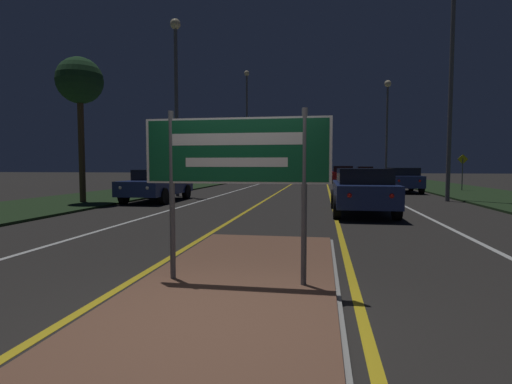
% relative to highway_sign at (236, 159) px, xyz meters
% --- Properties ---
extents(ground_plane, '(160.00, 160.00, 0.00)m').
position_rel_highway_sign_xyz_m(ground_plane, '(0.00, -1.20, -1.64)').
color(ground_plane, '#282623').
extents(median_island, '(2.57, 6.72, 0.10)m').
position_rel_highway_sign_xyz_m(median_island, '(0.00, 0.00, -1.60)').
color(median_island, '#999993').
rests_on(median_island, ground_plane).
extents(verge_left, '(5.00, 100.00, 0.08)m').
position_rel_highway_sign_xyz_m(verge_left, '(-9.50, 18.80, -1.60)').
color(verge_left, '#1E3319').
rests_on(verge_left, ground_plane).
extents(verge_right, '(5.00, 100.00, 0.08)m').
position_rel_highway_sign_xyz_m(verge_right, '(9.50, 18.80, -1.60)').
color(verge_right, '#1E3319').
rests_on(verge_right, ground_plane).
extents(centre_line_yellow_left, '(0.12, 70.00, 0.01)m').
position_rel_highway_sign_xyz_m(centre_line_yellow_left, '(-1.47, 23.80, -1.64)').
color(centre_line_yellow_left, gold).
rests_on(centre_line_yellow_left, ground_plane).
extents(centre_line_yellow_right, '(0.12, 70.00, 0.01)m').
position_rel_highway_sign_xyz_m(centre_line_yellow_right, '(1.47, 23.80, -1.64)').
color(centre_line_yellow_right, gold).
rests_on(centre_line_yellow_right, ground_plane).
extents(lane_line_white_left, '(0.12, 70.00, 0.01)m').
position_rel_highway_sign_xyz_m(lane_line_white_left, '(-4.20, 23.80, -1.64)').
color(lane_line_white_left, silver).
rests_on(lane_line_white_left, ground_plane).
extents(lane_line_white_right, '(0.12, 70.00, 0.01)m').
position_rel_highway_sign_xyz_m(lane_line_white_right, '(4.20, 23.80, -1.64)').
color(lane_line_white_right, silver).
rests_on(lane_line_white_right, ground_plane).
extents(edge_line_white_left, '(0.10, 70.00, 0.01)m').
position_rel_highway_sign_xyz_m(edge_line_white_left, '(-7.20, 23.80, -1.64)').
color(edge_line_white_left, silver).
rests_on(edge_line_white_left, ground_plane).
extents(edge_line_white_right, '(0.10, 70.00, 0.01)m').
position_rel_highway_sign_xyz_m(edge_line_white_right, '(7.20, 23.80, -1.64)').
color(edge_line_white_right, silver).
rests_on(edge_line_white_right, ground_plane).
extents(highway_sign, '(2.34, 0.07, 2.15)m').
position_rel_highway_sign_xyz_m(highway_sign, '(0.00, 0.00, 0.00)').
color(highway_sign, '#56565B').
rests_on(highway_sign, median_island).
extents(streetlight_left_near, '(0.52, 0.52, 8.80)m').
position_rel_highway_sign_xyz_m(streetlight_left_near, '(-6.19, 14.43, 4.03)').
color(streetlight_left_near, '#56565B').
rests_on(streetlight_left_near, ground_plane).
extents(streetlight_left_far, '(0.50, 0.50, 10.63)m').
position_rel_highway_sign_xyz_m(streetlight_left_far, '(-6.18, 33.26, 4.94)').
color(streetlight_left_far, '#56565B').
rests_on(streetlight_left_far, ground_plane).
extents(streetlight_right_near, '(0.49, 0.49, 10.26)m').
position_rel_highway_sign_xyz_m(streetlight_right_near, '(6.46, 13.64, 4.63)').
color(streetlight_right_near, '#56565B').
rests_on(streetlight_right_near, ground_plane).
extents(streetlight_right_far, '(0.59, 0.59, 8.99)m').
position_rel_highway_sign_xyz_m(streetlight_right_far, '(6.62, 31.91, 4.51)').
color(streetlight_right_far, '#56565B').
rests_on(streetlight_right_far, ground_plane).
extents(car_receding_0, '(1.91, 4.66, 1.47)m').
position_rel_highway_sign_xyz_m(car_receding_0, '(2.33, 8.39, -0.86)').
color(car_receding_0, navy).
rests_on(car_receding_0, ground_plane).
extents(car_receding_1, '(1.85, 4.33, 1.43)m').
position_rel_highway_sign_xyz_m(car_receding_1, '(5.64, 19.49, -0.88)').
color(car_receding_1, navy).
rests_on(car_receding_1, ground_plane).
extents(car_receding_2, '(2.00, 4.19, 1.53)m').
position_rel_highway_sign_xyz_m(car_receding_2, '(2.83, 31.55, -0.85)').
color(car_receding_2, maroon).
rests_on(car_receding_2, ground_plane).
extents(car_receding_3, '(2.03, 4.62, 1.45)m').
position_rel_highway_sign_xyz_m(car_receding_3, '(5.90, 43.26, -0.89)').
color(car_receding_3, maroon).
rests_on(car_receding_3, ground_plane).
extents(car_approaching_0, '(1.92, 4.47, 1.38)m').
position_rel_highway_sign_xyz_m(car_approaching_0, '(-6.06, 11.65, -0.90)').
color(car_approaching_0, navy).
rests_on(car_approaching_0, ground_plane).
extents(warning_sign, '(0.60, 0.06, 2.16)m').
position_rel_highway_sign_xyz_m(warning_sign, '(9.33, 20.74, -0.26)').
color(warning_sign, '#56565B').
rests_on(warning_sign, verge_right).
extents(roadside_palm_left, '(1.83, 1.83, 5.79)m').
position_rel_highway_sign_xyz_m(roadside_palm_left, '(-8.55, 9.96, 3.20)').
color(roadside_palm_left, '#4C3823').
rests_on(roadside_palm_left, verge_left).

